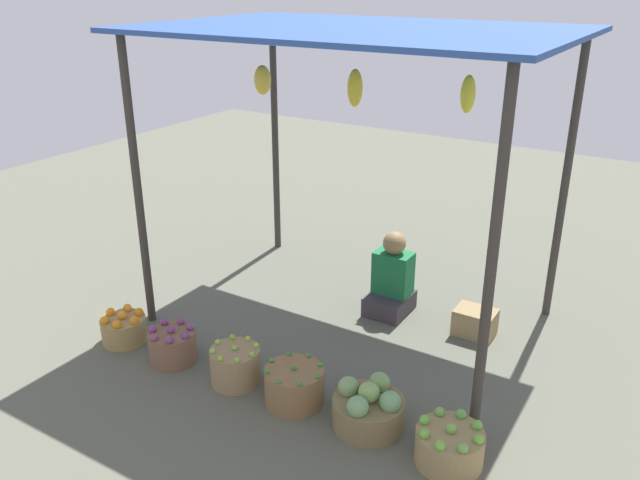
{
  "coord_description": "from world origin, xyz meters",
  "views": [
    {
      "loc": [
        2.5,
        -4.61,
        2.94
      ],
      "look_at": [
        0.0,
        -0.54,
        0.95
      ],
      "focal_mm": 36.52,
      "sensor_mm": 36.0,
      "label": 1
    }
  ],
  "objects_px": {
    "basket_cabbages": "(368,408)",
    "wooden_crate_near_vendor": "(475,322)",
    "basket_oranges": "(124,328)",
    "basket_purple_onions": "(173,345)",
    "basket_green_apples": "(449,446)",
    "vendor_person": "(392,282)",
    "basket_green_chilies": "(294,385)",
    "basket_limes": "(236,365)"
  },
  "relations": [
    {
      "from": "basket_cabbages",
      "to": "wooden_crate_near_vendor",
      "type": "xyz_separation_m",
      "value": [
        0.21,
        1.58,
        -0.03
      ]
    },
    {
      "from": "basket_oranges",
      "to": "basket_purple_onions",
      "type": "xyz_separation_m",
      "value": [
        0.56,
        0.0,
        0.01
      ]
    },
    {
      "from": "basket_green_apples",
      "to": "wooden_crate_near_vendor",
      "type": "height_order",
      "value": "basket_green_apples"
    },
    {
      "from": "basket_purple_onions",
      "to": "basket_green_apples",
      "type": "distance_m",
      "value": 2.35
    },
    {
      "from": "vendor_person",
      "to": "basket_green_apples",
      "type": "distance_m",
      "value": 2.03
    },
    {
      "from": "vendor_person",
      "to": "basket_green_apples",
      "type": "relative_size",
      "value": 1.77
    },
    {
      "from": "basket_green_chilies",
      "to": "basket_cabbages",
      "type": "distance_m",
      "value": 0.59
    },
    {
      "from": "basket_oranges",
      "to": "basket_purple_onions",
      "type": "bearing_deg",
      "value": 0.21
    },
    {
      "from": "basket_green_chilies",
      "to": "basket_oranges",
      "type": "bearing_deg",
      "value": -178.13
    },
    {
      "from": "basket_purple_onions",
      "to": "wooden_crate_near_vendor",
      "type": "xyz_separation_m",
      "value": [
        1.95,
        1.67,
        -0.02
      ]
    },
    {
      "from": "basket_oranges",
      "to": "basket_purple_onions",
      "type": "height_order",
      "value": "basket_purple_onions"
    },
    {
      "from": "basket_oranges",
      "to": "wooden_crate_near_vendor",
      "type": "relative_size",
      "value": 1.1
    },
    {
      "from": "basket_cabbages",
      "to": "basket_green_apples",
      "type": "relative_size",
      "value": 1.14
    },
    {
      "from": "basket_oranges",
      "to": "basket_limes",
      "type": "height_order",
      "value": "basket_limes"
    },
    {
      "from": "basket_limes",
      "to": "basket_green_apples",
      "type": "relative_size",
      "value": 0.87
    },
    {
      "from": "basket_oranges",
      "to": "basket_purple_onions",
      "type": "distance_m",
      "value": 0.56
    },
    {
      "from": "basket_limes",
      "to": "basket_green_chilies",
      "type": "relative_size",
      "value": 0.88
    },
    {
      "from": "basket_limes",
      "to": "vendor_person",
      "type": "bearing_deg",
      "value": 72.57
    },
    {
      "from": "basket_green_chilies",
      "to": "basket_green_apples",
      "type": "xyz_separation_m",
      "value": [
        1.2,
        -0.01,
        -0.01
      ]
    },
    {
      "from": "vendor_person",
      "to": "basket_green_chilies",
      "type": "relative_size",
      "value": 1.78
    },
    {
      "from": "vendor_person",
      "to": "basket_limes",
      "type": "relative_size",
      "value": 2.03
    },
    {
      "from": "basket_green_apples",
      "to": "basket_cabbages",
      "type": "bearing_deg",
      "value": 175.51
    },
    {
      "from": "basket_cabbages",
      "to": "wooden_crate_near_vendor",
      "type": "bearing_deg",
      "value": 82.26
    },
    {
      "from": "basket_oranges",
      "to": "basket_purple_onions",
      "type": "relative_size",
      "value": 0.98
    },
    {
      "from": "vendor_person",
      "to": "basket_limes",
      "type": "xyz_separation_m",
      "value": [
        -0.52,
        -1.65,
        -0.15
      ]
    },
    {
      "from": "vendor_person",
      "to": "wooden_crate_near_vendor",
      "type": "distance_m",
      "value": 0.83
    },
    {
      "from": "vendor_person",
      "to": "basket_cabbages",
      "type": "relative_size",
      "value": 1.56
    },
    {
      "from": "wooden_crate_near_vendor",
      "to": "basket_oranges",
      "type": "bearing_deg",
      "value": -146.36
    },
    {
      "from": "basket_oranges",
      "to": "basket_cabbages",
      "type": "bearing_deg",
      "value": 2.35
    },
    {
      "from": "wooden_crate_near_vendor",
      "to": "basket_green_apples",
      "type": "bearing_deg",
      "value": -76.31
    },
    {
      "from": "basket_purple_onions",
      "to": "basket_green_chilies",
      "type": "height_order",
      "value": "basket_purple_onions"
    },
    {
      "from": "basket_cabbages",
      "to": "basket_limes",
      "type": "bearing_deg",
      "value": -176.68
    },
    {
      "from": "vendor_person",
      "to": "basket_purple_onions",
      "type": "height_order",
      "value": "vendor_person"
    },
    {
      "from": "vendor_person",
      "to": "basket_limes",
      "type": "distance_m",
      "value": 1.73
    },
    {
      "from": "basket_purple_onions",
      "to": "vendor_person",
      "type": "bearing_deg",
      "value": 55.7
    },
    {
      "from": "vendor_person",
      "to": "wooden_crate_near_vendor",
      "type": "height_order",
      "value": "vendor_person"
    },
    {
      "from": "basket_green_chilies",
      "to": "wooden_crate_near_vendor",
      "type": "bearing_deg",
      "value": 63.55
    },
    {
      "from": "basket_cabbages",
      "to": "basket_green_apples",
      "type": "xyz_separation_m",
      "value": [
        0.61,
        -0.05,
        -0.02
      ]
    },
    {
      "from": "basket_cabbages",
      "to": "basket_green_apples",
      "type": "bearing_deg",
      "value": -4.49
    },
    {
      "from": "basket_green_apples",
      "to": "basket_oranges",
      "type": "bearing_deg",
      "value": -179.09
    },
    {
      "from": "basket_purple_onions",
      "to": "basket_green_apples",
      "type": "relative_size",
      "value": 0.87
    },
    {
      "from": "vendor_person",
      "to": "basket_cabbages",
      "type": "distance_m",
      "value": 1.7
    }
  ]
}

